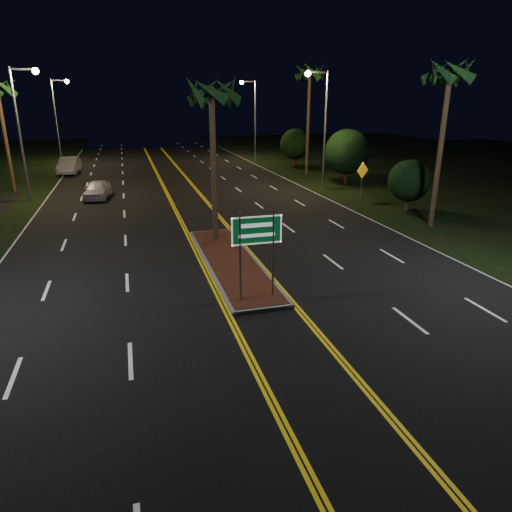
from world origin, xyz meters
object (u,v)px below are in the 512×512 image
object	(u,v)px
shrub_near	(409,181)
shrub_mid	(347,152)
shrub_far	(295,144)
car_far	(69,164)
warning_sign	(362,175)
palm_right_near	(450,74)
palm_median	(211,92)
streetlight_right_far	(252,111)
palm_right_far	(310,74)
median_island	(231,262)
streetlight_right_mid	(321,117)
highway_sign	(257,238)
streetlight_left_far	(59,112)
car_near	(97,188)
streetlight_left_mid	(23,119)

from	to	relation	value
shrub_near	shrub_mid	bearing A→B (deg)	87.14
shrub_far	car_far	size ratio (longest dim) A/B	0.73
shrub_mid	shrub_far	bearing A→B (deg)	90.95
warning_sign	car_far	bearing A→B (deg)	117.56
palm_right_near	shrub_near	size ratio (longest dim) A/B	2.82
palm_median	car_far	xyz separation A→B (m)	(-9.50, 26.43, -6.37)
streetlight_right_far	palm_right_far	size ratio (longest dim) A/B	0.87
median_island	palm_right_far	size ratio (longest dim) A/B	1.00
streetlight_right_far	palm_median	size ratio (longest dim) A/B	1.08
streetlight_right_mid	shrub_far	world-z (taller)	streetlight_right_mid
median_island	car_far	distance (m)	31.41
palm_median	palm_right_far	xyz separation A→B (m)	(12.80, 19.50, 1.87)
highway_sign	streetlight_right_far	size ratio (longest dim) A/B	0.36
shrub_far	streetlight_left_far	bearing A→B (deg)	161.86
shrub_near	warning_sign	size ratio (longest dim) A/B	1.20
palm_right_far	shrub_near	xyz separation A→B (m)	(0.70, -16.00, -7.20)
palm_right_near	car_near	bearing A→B (deg)	144.32
streetlight_left_mid	warning_sign	xyz separation A→B (m)	(22.64, -6.45, -3.85)
streetlight_right_mid	streetlight_right_far	bearing A→B (deg)	90.00
highway_sign	car_far	size ratio (longest dim) A/B	0.59
highway_sign	shrub_far	xyz separation A→B (m)	(13.80, 33.20, -0.07)
palm_right_near	car_near	distance (m)	24.32
highway_sign	streetlight_left_mid	xyz separation A→B (m)	(-10.61, 21.20, 3.25)
streetlight_right_mid	streetlight_right_far	xyz separation A→B (m)	(0.00, 20.00, 0.00)
palm_right_near	warning_sign	bearing A→B (deg)	93.59
median_island	streetlight_left_far	bearing A→B (deg)	106.00
palm_median	car_far	bearing A→B (deg)	109.77
streetlight_left_far	palm_right_far	distance (m)	27.50
highway_sign	streetlight_right_far	world-z (taller)	streetlight_right_far
highway_sign	palm_right_far	bearing A→B (deg)	64.80
palm_median	palm_right_near	distance (m)	12.55
streetlight_left_mid	shrub_far	distance (m)	27.40
streetlight_right_far	shrub_near	size ratio (longest dim) A/B	2.73
streetlight_right_mid	palm_right_near	bearing A→B (deg)	-81.06
median_island	palm_right_near	distance (m)	15.21
median_island	shrub_far	distance (m)	32.19
shrub_mid	car_near	distance (m)	20.41
warning_sign	streetlight_left_mid	bearing A→B (deg)	143.65
median_island	shrub_far	world-z (taller)	shrub_far
streetlight_left_mid	streetlight_right_far	bearing A→B (deg)	40.30
car_near	warning_sign	xyz separation A→B (m)	(18.34, -5.95, 1.04)
streetlight_right_far	streetlight_left_mid	bearing A→B (deg)	-139.70
median_island	warning_sign	xyz separation A→B (m)	(12.03, 10.55, 1.73)
median_island	shrub_far	size ratio (longest dim) A/B	2.59
palm_right_near	shrub_mid	xyz separation A→B (m)	(1.50, 14.00, -5.49)
shrub_near	palm_right_far	bearing A→B (deg)	92.51
streetlight_left_mid	car_far	world-z (taller)	streetlight_left_mid
streetlight_left_mid	streetlight_right_mid	distance (m)	21.32
car_near	car_far	size ratio (longest dim) A/B	0.85
highway_sign	palm_right_far	size ratio (longest dim) A/B	0.31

